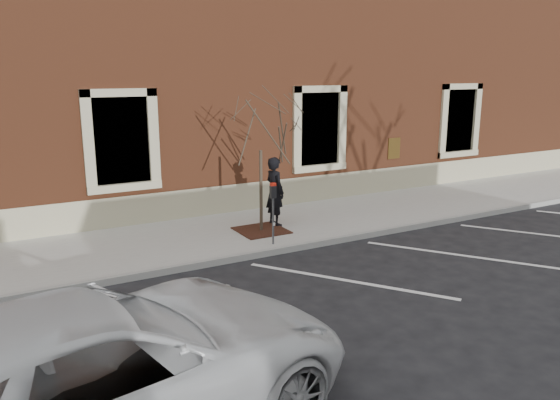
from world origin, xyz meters
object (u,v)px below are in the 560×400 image
parking_meter (273,202)px  white_truck (96,374)px  sapling (260,127)px  man (275,191)px

parking_meter → white_truck: white_truck is taller
sapling → parking_meter: bearing=-103.1°
man → sapling: sapling is taller
white_truck → sapling: bearing=-51.8°
parking_meter → white_truck: (-4.98, -5.07, -0.31)m
parking_meter → white_truck: 7.11m
parking_meter → man: bearing=58.3°
man → white_truck: bearing=133.1°
parking_meter → sapling: size_ratio=0.39×
sapling → white_truck: bearing=-130.3°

